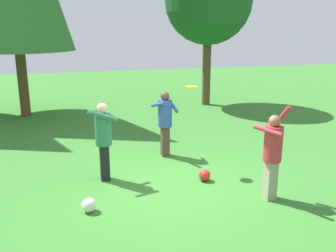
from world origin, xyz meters
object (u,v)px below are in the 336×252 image
person_bystander (103,135)px  tree_right (208,1)px  frisbee (192,87)px  ball_red (205,175)px  ball_white (89,205)px  person_thrower (273,150)px  person_catcher (165,119)px

person_bystander → tree_right: (4.84, 6.71, 3.08)m
frisbee → ball_red: bearing=-85.0°
ball_red → ball_white: bearing=-163.3°
person_thrower → frisbee: frisbee is taller
person_bystander → tree_right: bearing=51.4°
person_thrower → person_catcher: (-1.28, 2.84, -0.01)m
frisbee → ball_white: (-2.37, -1.45, -1.76)m
person_thrower → ball_red: 1.64m
ball_white → ball_red: bearing=16.7°
person_thrower → ball_white: person_thrower is taller
person_thrower → frisbee: 2.25m
frisbee → tree_right: tree_right is taller
person_thrower → person_bystander: bearing=31.6°
frisbee → tree_right: (2.90, 6.62, 2.17)m
ball_red → tree_right: tree_right is taller
person_bystander → tree_right: size_ratio=0.29×
ball_red → tree_right: bearing=68.8°
person_catcher → tree_right: (3.23, 5.59, 3.11)m
person_bystander → tree_right: tree_right is taller
frisbee → tree_right: 7.55m
ball_red → person_catcher: bearing=102.7°
ball_red → frisbee: bearing=95.0°
ball_white → tree_right: tree_right is taller
person_thrower → frisbee: (-0.95, 1.82, 0.93)m
person_thrower → person_bystander: size_ratio=1.08×
person_bystander → frisbee: frisbee is taller
person_thrower → ball_red: person_thrower is taller
frisbee → ball_red: (0.06, -0.72, -1.77)m
tree_right → frisbee: bearing=-113.7°
frisbee → ball_red: 1.91m
ball_white → person_catcher: bearing=50.5°
person_bystander → frisbee: bearing=0.0°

